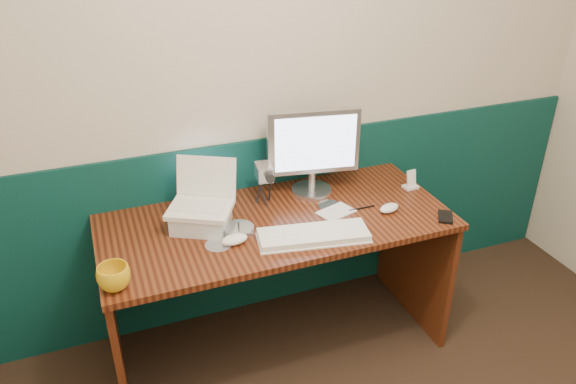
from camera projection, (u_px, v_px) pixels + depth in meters
name	position (u px, v px, depth m)	size (l,w,h in m)	color
back_wall	(283.00, 87.00, 2.69)	(3.50, 0.04, 2.50)	beige
wainscot	(285.00, 221.00, 3.04)	(3.48, 0.02, 1.00)	#072F2A
desk	(277.00, 285.00, 2.75)	(1.60, 0.70, 0.75)	black
laptop_riser	(201.00, 219.00, 2.49)	(0.24, 0.20, 0.08)	silver
laptop	(199.00, 189.00, 2.42)	(0.27, 0.21, 0.23)	white
monitor	(312.00, 151.00, 2.71)	(0.44, 0.13, 0.44)	#B5B6BA
keyboard	(313.00, 236.00, 2.42)	(0.48, 0.16, 0.03)	white
mouse_right	(389.00, 208.00, 2.63)	(0.11, 0.06, 0.04)	white
mouse_left	(234.00, 240.00, 2.39)	(0.12, 0.07, 0.04)	white
mug	(114.00, 277.00, 2.10)	(0.13, 0.13, 0.10)	gold
camcorder	(264.00, 186.00, 2.66)	(0.08, 0.12, 0.19)	#BBBBC0
cd_spindle	(239.00, 230.00, 2.47)	(0.13, 0.13, 0.03)	silver
cd_loose_a	(218.00, 245.00, 2.39)	(0.12, 0.12, 0.00)	silver
cd_loose_b	(329.00, 205.00, 2.69)	(0.11, 0.11, 0.00)	silver
pen	(362.00, 208.00, 2.66)	(0.01, 0.01, 0.13)	black
papers	(336.00, 212.00, 2.63)	(0.17, 0.11, 0.00)	silver
dock	(410.00, 187.00, 2.84)	(0.07, 0.05, 0.01)	silver
music_player	(411.00, 178.00, 2.82)	(0.05, 0.01, 0.09)	white
pda	(445.00, 217.00, 2.58)	(0.06, 0.11, 0.01)	black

